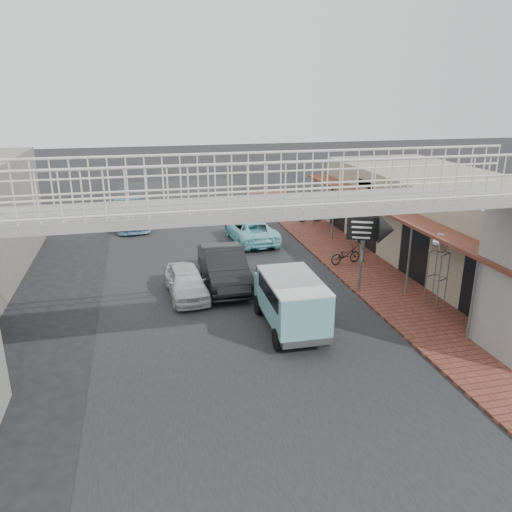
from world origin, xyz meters
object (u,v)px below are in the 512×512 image
arrow_sign (384,230)px  street_clock (441,247)px  angkot_van (291,296)px  angkot_curb (251,230)px  motorcycle_far (310,214)px  motorcycle_near (346,255)px  dark_sedan (224,267)px  white_hatchback (186,282)px  angkot_far (131,216)px

arrow_sign → street_clock: bearing=-32.3°
angkot_van → angkot_curb: bearing=85.3°
motorcycle_far → motorcycle_near: bearing=177.5°
motorcycle_near → dark_sedan: bearing=89.2°
street_clock → arrow_sign: arrow_sign is taller
white_hatchback → angkot_far: (-2.18, 11.42, 0.07)m
street_clock → angkot_far: bearing=102.6°
angkot_van → motorcycle_near: 7.28m
angkot_far → motorcycle_far: bearing=-14.1°
dark_sedan → angkot_van: angkot_van is taller
white_hatchback → angkot_van: (3.19, -3.74, 0.61)m
angkot_far → motorcycle_far: 10.89m
white_hatchback → street_clock: size_ratio=1.25×
angkot_curb → angkot_van: angkot_van is taller
angkot_curb → street_clock: (4.72, -10.20, 1.84)m
dark_sedan → street_clock: 8.57m
dark_sedan → angkot_far: size_ratio=1.02×
motorcycle_near → street_clock: size_ratio=0.55×
white_hatchback → motorcycle_near: 7.89m
white_hatchback → dark_sedan: dark_sedan is taller
dark_sedan → street_clock: bearing=-30.8°
street_clock → angkot_curb: bearing=90.7°
dark_sedan → motorcycle_far: (6.91, 8.87, -0.21)m
white_hatchback → angkot_far: size_ratio=0.77×
motorcycle_near → arrow_sign: bearing=167.5°
angkot_far → motorcycle_near: 13.62m
angkot_curb → motorcycle_near: size_ratio=2.94×
angkot_curb → angkot_van: bearing=82.0°
angkot_curb → arrow_sign: size_ratio=1.46×
dark_sedan → angkot_van: size_ratio=1.22×
motorcycle_near → motorcycle_far: bearing=-18.6°
arrow_sign → motorcycle_far: bearing=107.7°
motorcycle_far → angkot_curb: bearing=128.3°
street_clock → arrow_sign: 2.29m
dark_sedan → angkot_curb: (2.50, 5.91, -0.15)m
angkot_far → arrow_sign: bearing=-58.2°
street_clock → motorcycle_near: bearing=78.9°
dark_sedan → motorcycle_near: 6.08m
angkot_far → white_hatchback: bearing=-84.2°
angkot_curb → street_clock: size_ratio=1.62×
arrow_sign → white_hatchback: bearing=-169.0°
angkot_curb → arrow_sign: (3.41, -8.33, 2.03)m
dark_sedan → motorcycle_far: bearing=52.0°
angkot_van → street_clock: street_clock is taller
white_hatchback → angkot_van: 4.95m
motorcycle_far → angkot_far: bearing=85.4°
white_hatchback → street_clock: street_clock is taller
motorcycle_near → angkot_far: bearing=34.5°
white_hatchback → dark_sedan: (1.67, 0.84, 0.18)m
angkot_far → angkot_van: bearing=-75.6°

